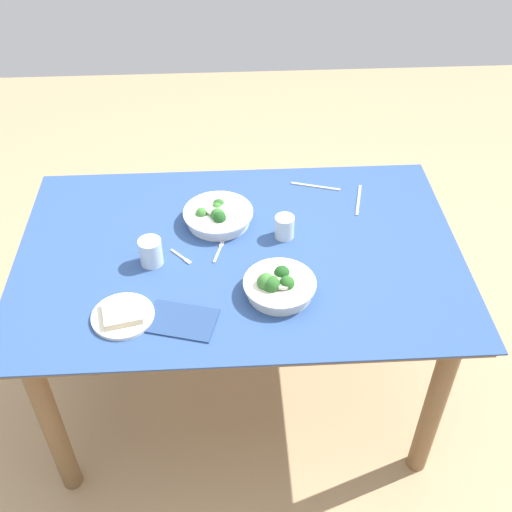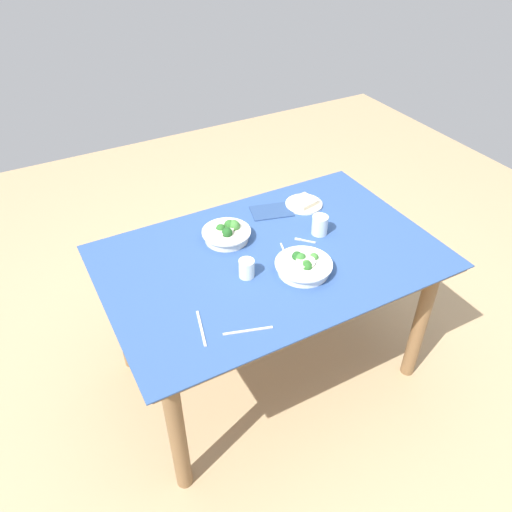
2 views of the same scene
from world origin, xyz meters
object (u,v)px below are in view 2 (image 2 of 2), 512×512
object	(u,v)px
water_glass_center	(247,268)
napkin_folded_upper	(272,211)
water_glass_side	(320,225)
fork_by_near_bowl	(304,240)
bread_side_plate	(304,203)
fork_by_far_bowl	(284,251)
table_knife_left	(201,328)
table_knife_right	(248,331)
broccoli_bowl_far	(227,233)
broccoli_bowl_near	(304,266)

from	to	relation	value
water_glass_center	napkin_folded_upper	size ratio (longest dim) A/B	0.40
water_glass_side	fork_by_near_bowl	world-z (taller)	water_glass_side
water_glass_side	fork_by_near_bowl	xyz separation A→B (m)	(-0.10, -0.02, -0.04)
bread_side_plate	fork_by_near_bowl	bearing A→B (deg)	-122.69
water_glass_side	fork_by_far_bowl	distance (m)	0.23
table_knife_left	bread_side_plate	bearing A→B (deg)	138.06
napkin_folded_upper	bread_side_plate	bearing A→B (deg)	-8.33
table_knife_right	broccoli_bowl_far	bearing A→B (deg)	-91.29
bread_side_plate	table_knife_right	distance (m)	0.92
bread_side_plate	napkin_folded_upper	bearing A→B (deg)	171.67
water_glass_center	fork_by_near_bowl	distance (m)	0.36
broccoli_bowl_near	fork_by_far_bowl	world-z (taller)	broccoli_bowl_near
bread_side_plate	broccoli_bowl_far	bearing A→B (deg)	-170.86
broccoli_bowl_far	table_knife_left	bearing A→B (deg)	-125.78
water_glass_side	fork_by_near_bowl	size ratio (longest dim) A/B	1.17
bread_side_plate	napkin_folded_upper	distance (m)	0.18
broccoli_bowl_near	fork_by_far_bowl	xyz separation A→B (m)	(-0.00, 0.16, -0.03)
napkin_folded_upper	water_glass_center	bearing A→B (deg)	-131.92
bread_side_plate	napkin_folded_upper	xyz separation A→B (m)	(-0.18, 0.03, -0.01)
water_glass_side	napkin_folded_upper	xyz separation A→B (m)	(-0.11, 0.27, -0.04)
bread_side_plate	water_glass_center	xyz separation A→B (m)	(-0.52, -0.35, 0.03)
water_glass_side	napkin_folded_upper	bearing A→B (deg)	111.45
broccoli_bowl_far	water_glass_center	size ratio (longest dim) A/B	2.80
broccoli_bowl_near	bread_side_plate	distance (m)	0.53
broccoli_bowl_near	water_glass_side	distance (m)	0.30
water_glass_center	broccoli_bowl_far	bearing A→B (deg)	81.13
table_knife_left	napkin_folded_upper	distance (m)	0.86
fork_by_far_bowl	napkin_folded_upper	size ratio (longest dim) A/B	0.54
water_glass_center	water_glass_side	size ratio (longest dim) A/B	0.87
broccoli_bowl_near	water_glass_center	world-z (taller)	water_glass_center
broccoli_bowl_near	napkin_folded_upper	bearing A→B (deg)	76.38
napkin_folded_upper	broccoli_bowl_far	bearing A→B (deg)	-161.09
broccoli_bowl_far	bread_side_plate	size ratio (longest dim) A/B	1.20
fork_by_near_bowl	table_knife_left	bearing A→B (deg)	71.22
broccoli_bowl_near	napkin_folded_upper	distance (m)	0.49
fork_by_near_bowl	broccoli_bowl_near	bearing A→B (deg)	103.70
water_glass_side	fork_by_far_bowl	xyz separation A→B (m)	(-0.22, -0.04, -0.04)
fork_by_far_bowl	napkin_folded_upper	world-z (taller)	napkin_folded_upper
napkin_folded_upper	table_knife_left	bearing A→B (deg)	-138.09
fork_by_far_bowl	broccoli_bowl_near	bearing A→B (deg)	16.67
fork_by_far_bowl	fork_by_near_bowl	world-z (taller)	same
water_glass_side	napkin_folded_upper	size ratio (longest dim) A/B	0.46
broccoli_bowl_far	broccoli_bowl_near	bearing A→B (deg)	-63.47
bread_side_plate	water_glass_center	bearing A→B (deg)	-145.60
table_knife_left	table_knife_right	size ratio (longest dim) A/B	0.98
fork_by_near_bowl	napkin_folded_upper	world-z (taller)	napkin_folded_upper
broccoli_bowl_far	water_glass_side	size ratio (longest dim) A/B	2.44
table_knife_left	table_knife_right	distance (m)	0.18
broccoli_bowl_near	table_knife_right	bearing A→B (deg)	-152.28
water_glass_center	bread_side_plate	bearing A→B (deg)	34.40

